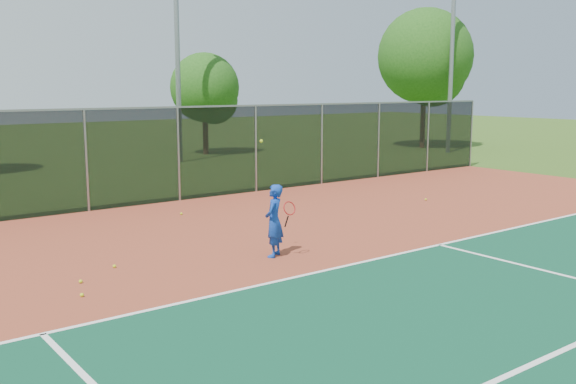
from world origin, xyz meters
The scene contains 13 objects.
ground centered at (0.00, 0.00, 0.00)m, with size 120.00×120.00×0.00m, color #325418.
court_apron centered at (0.00, 2.00, 0.01)m, with size 30.00×20.00×0.02m, color #9C4027.
fence_back centered at (0.00, 12.00, 1.56)m, with size 30.00×0.06×3.03m.
tennis_player centered at (-1.64, 4.52, 0.81)m, with size 0.69×0.74×2.55m.
practice_ball_2 centered at (-5.67, 5.15, 0.06)m, with size 0.07×0.07×0.07m, color #BFDE19.
practice_ball_3 centered at (-5.93, 4.36, 0.06)m, with size 0.07×0.07×0.07m, color #BFDE19.
practice_ball_4 centered at (-4.76, 5.76, 0.06)m, with size 0.07×0.07×0.07m, color #BFDE19.
practice_ball_5 centered at (6.33, 7.15, 0.06)m, with size 0.07×0.07×0.07m, color #BFDE19.
practice_ball_6 centered at (-1.09, 9.82, 0.06)m, with size 0.07×0.07×0.07m, color #BFDE19.
floodlight_n centered at (5.16, 21.75, 6.64)m, with size 0.90×0.40×11.73m.
floodlight_ne centered at (19.28, 16.75, 6.64)m, with size 0.90×0.40×11.73m.
tree_back_mid centered at (8.12, 24.15, 3.44)m, with size 3.73×3.73×5.49m.
tree_back_right centered at (20.42, 19.47, 5.18)m, with size 5.62×5.62×8.26m.
Camera 1 is at (-9.56, -6.41, 3.66)m, focal length 40.00 mm.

